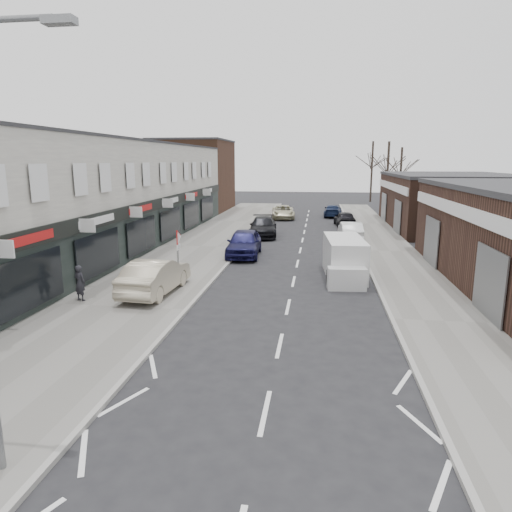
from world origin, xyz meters
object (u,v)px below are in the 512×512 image
(warning_sign, at_px, (178,242))
(parked_car_left_b, at_px, (263,227))
(parked_car_left_c, at_px, (283,212))
(parked_car_right_b, at_px, (345,219))
(parked_car_left_a, at_px, (244,243))
(pedestrian, at_px, (80,283))
(parked_car_right_a, at_px, (350,231))
(sedan_on_pavement, at_px, (155,276))
(white_van, at_px, (344,259))
(parked_car_right_c, at_px, (333,211))

(warning_sign, height_order, parked_car_left_b, warning_sign)
(parked_car_left_c, relative_size, parked_car_right_b, 1.20)
(warning_sign, relative_size, parked_car_left_a, 0.56)
(pedestrian, bearing_deg, parked_car_left_c, -83.28)
(parked_car_right_a, bearing_deg, parked_car_left_b, -11.83)
(sedan_on_pavement, xyz_separation_m, parked_car_left_b, (2.73, 16.61, -0.14))
(parked_car_left_b, relative_size, parked_car_right_b, 1.28)
(white_van, distance_m, parked_car_right_c, 25.84)
(warning_sign, distance_m, pedestrian, 4.54)
(white_van, relative_size, parked_car_right_a, 1.22)
(warning_sign, bearing_deg, pedestrian, -141.79)
(warning_sign, xyz_separation_m, pedestrian, (-3.41, -2.69, -1.33))
(parked_car_left_b, bearing_deg, warning_sign, -102.79)
(parked_car_right_a, bearing_deg, parked_car_left_c, -66.83)
(white_van, relative_size, pedestrian, 3.46)
(white_van, height_order, parked_car_right_b, white_van)
(sedan_on_pavement, distance_m, parked_car_left_c, 28.15)
(parked_car_left_c, xyz_separation_m, parked_car_right_b, (5.96, -4.72, 0.01))
(sedan_on_pavement, xyz_separation_m, parked_car_right_c, (8.49, 30.28, -0.25))
(warning_sign, xyz_separation_m, sedan_on_pavement, (-0.71, -1.21, -1.31))
(pedestrian, relative_size, parked_car_right_a, 0.35)
(parked_car_right_b, bearing_deg, white_van, 81.33)
(sedan_on_pavement, xyz_separation_m, parked_car_right_b, (9.37, 23.23, -0.20))
(pedestrian, bearing_deg, warning_sign, -123.33)
(white_van, distance_m, parked_car_left_a, 7.41)
(pedestrian, xyz_separation_m, parked_car_right_c, (11.19, 31.76, -0.24))
(parked_car_left_b, distance_m, parked_car_right_b, 9.37)
(parked_car_left_c, bearing_deg, parked_car_right_c, 19.05)
(parked_car_right_a, height_order, parked_car_right_c, parked_car_right_a)
(white_van, xyz_separation_m, parked_car_left_c, (-4.95, 23.49, -0.27))
(parked_car_left_b, bearing_deg, pedestrian, -112.04)
(white_van, bearing_deg, warning_sign, -161.52)
(white_van, distance_m, pedestrian, 12.55)
(warning_sign, relative_size, parked_car_left_b, 0.52)
(parked_car_left_c, relative_size, parked_car_right_c, 1.11)
(warning_sign, relative_size, parked_car_right_b, 0.67)
(pedestrian, height_order, parked_car_right_c, pedestrian)
(white_van, height_order, parked_car_left_a, white_van)
(parked_car_right_b, xyz_separation_m, parked_car_right_c, (-0.88, 7.06, -0.05))
(pedestrian, relative_size, parked_car_right_b, 0.38)
(white_van, height_order, sedan_on_pavement, white_van)
(white_van, bearing_deg, parked_car_left_c, 97.43)
(warning_sign, xyz_separation_m, parked_car_left_c, (2.70, 26.73, -1.53))
(parked_car_left_b, bearing_deg, sedan_on_pavement, -104.64)
(white_van, xyz_separation_m, pedestrian, (-11.06, -5.93, -0.06))
(parked_car_left_a, relative_size, parked_car_right_c, 1.11)
(parked_car_right_b, relative_size, parked_car_right_c, 0.92)
(parked_car_right_c, bearing_deg, parked_car_left_b, 70.74)
(parked_car_left_b, xyz_separation_m, parked_car_right_a, (6.64, -1.10, -0.04))
(pedestrian, distance_m, parked_car_right_a, 20.84)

